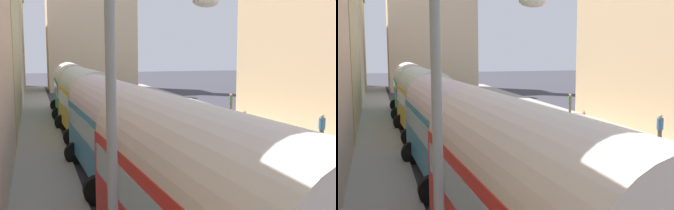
% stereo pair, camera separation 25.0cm
% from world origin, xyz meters
% --- Properties ---
extents(ground_plane, '(154.00, 154.00, 0.00)m').
position_xyz_m(ground_plane, '(0.00, 27.00, 0.00)').
color(ground_plane, '#36343D').
extents(sidewalk_left, '(2.50, 70.00, 0.14)m').
position_xyz_m(sidewalk_left, '(-7.25, 27.00, 0.07)').
color(sidewalk_left, '#9A9A91').
rests_on(sidewalk_left, ground).
extents(sidewalk_right, '(2.50, 70.00, 0.14)m').
position_xyz_m(sidewalk_right, '(7.25, 27.00, 0.07)').
color(sidewalk_right, '#9C938B').
rests_on(sidewalk_right, ground).
extents(building_left_4, '(4.41, 13.80, 12.64)m').
position_xyz_m(building_left_4, '(-10.50, 58.96, 6.34)').
color(building_left_4, tan).
rests_on(building_left_4, ground).
extents(building_right_2, '(4.43, 13.48, 13.55)m').
position_xyz_m(building_right_2, '(10.52, 23.71, 6.80)').
color(building_right_2, tan).
rests_on(building_right_2, ground).
extents(distant_church, '(11.18, 6.59, 20.74)m').
position_xyz_m(distant_church, '(-0.00, 55.47, 7.38)').
color(distant_church, beige).
rests_on(distant_church, ground).
extents(parked_bus_0, '(3.56, 8.58, 4.11)m').
position_xyz_m(parked_bus_0, '(-4.60, 6.50, 2.27)').
color(parked_bus_0, red).
rests_on(parked_bus_0, ground).
extents(parked_bus_1, '(3.52, 8.94, 3.99)m').
position_xyz_m(parked_bus_1, '(-4.60, 15.50, 2.19)').
color(parked_bus_1, teal).
rests_on(parked_bus_1, ground).
extents(parked_bus_2, '(3.46, 8.40, 4.09)m').
position_xyz_m(parked_bus_2, '(-4.60, 24.50, 2.26)').
color(parked_bus_2, gold).
rests_on(parked_bus_2, ground).
extents(parked_bus_3, '(3.48, 8.96, 4.16)m').
position_xyz_m(parked_bus_3, '(-4.60, 33.50, 2.29)').
color(parked_bus_3, '#329468').
rests_on(parked_bus_3, ground).
extents(car_0, '(2.42, 4.19, 1.60)m').
position_xyz_m(car_0, '(1.49, 28.86, 0.80)').
color(car_0, silver).
rests_on(car_0, ground).
extents(car_1, '(2.56, 4.51, 1.68)m').
position_xyz_m(car_1, '(1.56, 39.99, 0.84)').
color(car_1, '#569347').
rests_on(car_1, ground).
extents(car_2, '(2.29, 3.87, 1.40)m').
position_xyz_m(car_2, '(-2.06, 16.04, 0.72)').
color(car_2, '#AF3724').
rests_on(car_2, ground).
extents(car_3, '(2.38, 3.80, 1.59)m').
position_xyz_m(car_3, '(-1.45, 31.14, 0.80)').
color(car_3, '#479654').
rests_on(car_3, ground).
extents(car_4, '(2.32, 3.73, 1.48)m').
position_xyz_m(car_4, '(-1.54, 43.62, 0.75)').
color(car_4, '#3896C4').
rests_on(car_4, ground).
extents(pedestrian_0, '(0.33, 0.33, 1.73)m').
position_xyz_m(pedestrian_0, '(7.61, 29.60, 1.00)').
color(pedestrian_0, '#4C4B41').
rests_on(pedestrian_0, ground).
extents(pedestrian_1, '(0.50, 0.50, 1.79)m').
position_xyz_m(pedestrian_1, '(7.06, 17.65, 1.02)').
color(pedestrian_1, '#494445').
rests_on(pedestrian_1, ground).
extents(streetlamp_near, '(1.81, 0.28, 6.07)m').
position_xyz_m(streetlamp_near, '(-6.24, 5.30, 3.66)').
color(streetlamp_near, gray).
rests_on(streetlamp_near, ground).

